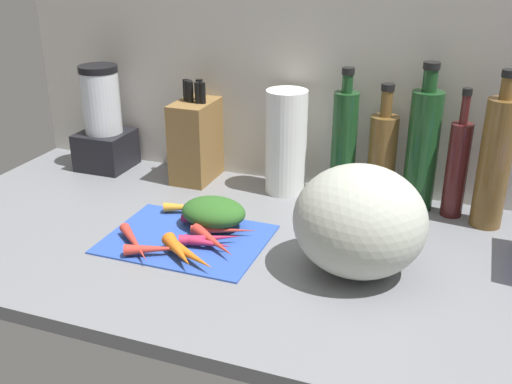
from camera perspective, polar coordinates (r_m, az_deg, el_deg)
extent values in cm
cube|color=slate|center=(132.92, 1.38, -5.53)|extent=(170.00, 80.00, 3.00)
cube|color=#BCB7AD|center=(156.85, 6.19, 11.16)|extent=(170.00, 3.00, 60.00)
cube|color=#2D51B7|center=(134.63, -6.59, -4.38)|extent=(34.81, 26.55, 0.80)
cone|color=red|center=(134.33, -3.09, -3.64)|extent=(14.52, 6.51, 2.03)
cone|color=#B2264C|center=(138.54, -4.33, -2.73)|extent=(13.96, 3.61, 2.30)
cone|color=red|center=(127.76, -9.46, -5.35)|extent=(13.11, 7.51, 2.40)
cone|color=#B2264C|center=(128.84, -4.59, -4.86)|extent=(10.81, 2.68, 2.30)
cone|color=#B2264C|center=(130.69, -4.37, -4.39)|extent=(13.06, 8.66, 2.39)
cone|color=red|center=(130.90, -11.41, -4.79)|extent=(13.79, 13.08, 2.33)
cone|color=orange|center=(145.75, -6.52, -1.47)|extent=(11.61, 5.67, 2.22)
cone|color=red|center=(128.99, -4.06, -4.70)|extent=(13.69, 10.61, 2.69)
cone|color=orange|center=(123.81, -6.10, -6.07)|extent=(12.89, 8.23, 2.65)
cone|color=orange|center=(125.35, -7.36, -5.62)|extent=(11.23, 10.72, 3.16)
ellipsoid|color=#2D6023|center=(137.89, -4.05, -1.91)|extent=(15.13, 11.64, 6.40)
ellipsoid|color=#B2B7A8|center=(118.70, 9.80, -2.74)|extent=(26.24, 24.52, 22.32)
cube|color=brown|center=(164.84, -5.64, 4.91)|extent=(9.75, 16.55, 21.87)
cylinder|color=black|center=(162.70, -6.68, 9.64)|extent=(1.62, 1.62, 5.50)
cylinder|color=black|center=(161.48, -6.44, 9.54)|extent=(2.10, 2.10, 5.50)
cylinder|color=black|center=(160.03, -6.25, 9.43)|extent=(1.61, 1.61, 5.50)
cylinder|color=black|center=(162.28, -5.39, 9.65)|extent=(1.84, 1.84, 5.50)
cylinder|color=black|center=(158.91, -5.53, 9.36)|extent=(1.79, 1.79, 5.50)
cylinder|color=black|center=(158.63, -5.12, 9.35)|extent=(1.72, 1.72, 5.50)
cube|color=black|center=(179.09, -14.04, 3.92)|extent=(14.05, 14.05, 10.63)
cylinder|color=silver|center=(175.14, -14.48, 8.22)|extent=(10.54, 10.54, 17.20)
cylinder|color=black|center=(173.04, -14.80, 11.25)|extent=(10.75, 10.75, 1.80)
cylinder|color=white|center=(154.41, 2.88, 4.74)|extent=(10.56, 10.56, 27.07)
cylinder|color=#19421E|center=(152.33, 8.33, 4.32)|extent=(6.29, 6.29, 27.41)
cylinder|color=#19421E|center=(148.00, 8.69, 10.16)|extent=(2.66, 2.66, 4.42)
cylinder|color=black|center=(147.37, 8.76, 11.30)|extent=(3.06, 3.06, 1.60)
cylinder|color=brown|center=(152.10, 11.84, 3.01)|extent=(6.98, 6.98, 22.27)
cylinder|color=brown|center=(147.89, 12.29, 8.21)|extent=(2.79, 2.79, 6.32)
cylinder|color=black|center=(146.94, 12.43, 9.70)|extent=(3.21, 3.21, 1.60)
cylinder|color=#19421E|center=(149.44, 15.48, 3.71)|extent=(7.56, 7.56, 29.30)
cylinder|color=#19421E|center=(144.84, 16.21, 10.14)|extent=(3.37, 3.37, 5.16)
cylinder|color=black|center=(144.17, 16.36, 11.45)|extent=(3.87, 3.87, 1.60)
cylinder|color=#471919|center=(148.79, 18.49, 1.94)|extent=(5.11, 5.11, 22.87)
cylinder|color=#471919|center=(144.39, 19.23, 7.39)|extent=(1.93, 1.93, 6.63)
cylinder|color=black|center=(143.41, 19.45, 8.97)|extent=(2.22, 2.22, 1.60)
cylinder|color=brown|center=(145.07, 21.68, 2.44)|extent=(7.16, 7.16, 29.98)
cylinder|color=brown|center=(140.34, 22.73, 9.08)|extent=(2.79, 2.79, 4.79)
cylinder|color=black|center=(139.69, 22.94, 10.34)|extent=(3.20, 3.20, 1.60)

